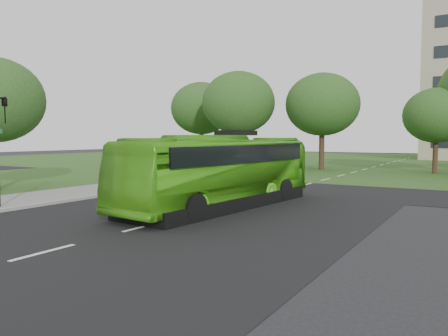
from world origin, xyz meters
name	(u,v)px	position (x,y,z in m)	size (l,w,h in m)	color
ground	(178,218)	(0.00, 0.00, 0.00)	(160.00, 160.00, 0.00)	black
street_surfaces	(339,174)	(-0.38, 22.75, 0.03)	(120.00, 120.00, 0.15)	black
tree_park_a	(239,103)	(-11.21, 24.82, 6.56)	(7.28, 7.28, 9.67)	black
tree_park_b	(322,105)	(-3.59, 27.74, 6.28)	(7.10, 7.10, 9.31)	black
tree_park_c	(437,115)	(6.34, 28.25, 5.00)	(5.55, 5.55, 7.37)	black
tree_park_f	(201,109)	(-18.72, 29.31, 6.51)	(7.17, 7.17, 9.57)	black
bus	(222,171)	(0.02, 3.19, 1.61)	(2.70, 11.54, 3.21)	#4AB019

